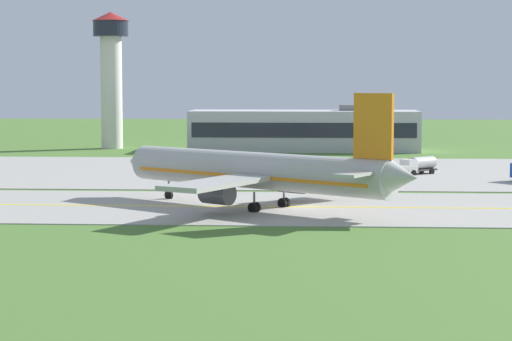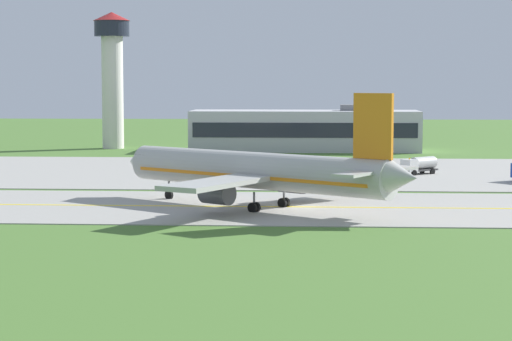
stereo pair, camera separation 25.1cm
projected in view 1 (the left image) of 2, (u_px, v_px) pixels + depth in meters
ground_plane at (298, 208)px, 105.78m from camera, size 500.00×500.00×0.00m
taxiway_strip at (298, 207)px, 105.77m from camera, size 240.00×28.00×0.10m
apron_pad at (368, 172)px, 146.93m from camera, size 140.00×52.00×0.10m
taxiway_centreline at (298, 207)px, 105.77m from camera, size 220.00×0.60×0.01m
airplane_lead at (258, 171)px, 104.35m from camera, size 34.29×28.81×12.70m
service_truck_fuel at (419, 164)px, 143.17m from camera, size 5.90×5.45×2.65m
terminal_building at (304, 131)px, 192.96m from camera, size 45.44×13.42×9.24m
control_tower at (111, 67)px, 198.18m from camera, size 7.60×7.60×28.04m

